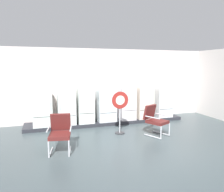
{
  "coord_description": "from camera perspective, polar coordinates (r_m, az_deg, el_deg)",
  "views": [
    {
      "loc": [
        -2.29,
        -4.83,
        2.2
      ],
      "look_at": [
        0.12,
        2.75,
        1.09
      ],
      "focal_mm": 34.42,
      "sensor_mm": 36.0,
      "label": 1
    }
  ],
  "objects": [
    {
      "name": "ground",
      "position": [
        5.79,
        7.35,
        -14.73
      ],
      "size": [
        12.0,
        10.0,
        0.05
      ],
      "primitive_type": "cube",
      "color": "#3D494D"
    },
    {
      "name": "back_wall",
      "position": [
        8.83,
        -2.57,
        3.1
      ],
      "size": [
        11.76,
        0.12,
        2.89
      ],
      "color": "silver",
      "rests_on": "ground"
    },
    {
      "name": "side_wall_right",
      "position": [
        10.11,
        25.86,
        2.8
      ],
      "size": [
        0.16,
        2.2,
        2.89
      ],
      "color": "silver",
      "rests_on": "ground"
    },
    {
      "name": "display_plinth",
      "position": [
        8.46,
        -1.38,
        -6.73
      ],
      "size": [
        6.1,
        0.95,
        0.12
      ],
      "primitive_type": "cube",
      "color": "#2A2B31",
      "rests_on": "ground"
    },
    {
      "name": "refrigerator_0",
      "position": [
        7.86,
        -18.04,
        -1.83
      ],
      "size": [
        0.65,
        0.68,
        1.51
      ],
      "color": "silver",
      "rests_on": "display_plinth"
    },
    {
      "name": "refrigerator_1",
      "position": [
        7.89,
        -12.05,
        -1.88
      ],
      "size": [
        0.62,
        0.68,
        1.43
      ],
      "color": "white",
      "rests_on": "display_plinth"
    },
    {
      "name": "refrigerator_2",
      "position": [
        7.95,
        -7.07,
        -1.21
      ],
      "size": [
        0.58,
        0.61,
        1.55
      ],
      "color": "silver",
      "rests_on": "display_plinth"
    },
    {
      "name": "refrigerator_3",
      "position": [
        8.17,
        -1.6,
        -1.17
      ],
      "size": [
        0.68,
        0.68,
        1.49
      ],
      "color": "white",
      "rests_on": "display_plinth"
    },
    {
      "name": "refrigerator_4",
      "position": [
        8.43,
        3.86,
        -0.58
      ],
      "size": [
        0.59,
        0.7,
        1.57
      ],
      "color": "white",
      "rests_on": "display_plinth"
    },
    {
      "name": "refrigerator_5",
      "position": [
        8.7,
        8.46,
        -0.64
      ],
      "size": [
        0.64,
        0.62,
        1.5
      ],
      "color": "silver",
      "rests_on": "display_plinth"
    },
    {
      "name": "refrigerator_6",
      "position": [
        9.13,
        13.26,
        -0.53
      ],
      "size": [
        0.66,
        0.66,
        1.46
      ],
      "color": "silver",
      "rests_on": "display_plinth"
    },
    {
      "name": "armchair_left",
      "position": [
        5.78,
        -13.61,
        -9.11
      ],
      "size": [
        0.67,
        0.78,
        0.96
      ],
      "color": "silver",
      "rests_on": "ground"
    },
    {
      "name": "armchair_right",
      "position": [
        7.05,
        11.3,
        -5.96
      ],
      "size": [
        0.79,
        0.86,
        0.96
      ],
      "color": "silver",
      "rests_on": "ground"
    },
    {
      "name": "sign_stand",
      "position": [
        7.0,
        2.14,
        -4.14
      ],
      "size": [
        0.56,
        0.32,
        1.39
      ],
      "color": "#2D2D30",
      "rests_on": "ground"
    }
  ]
}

